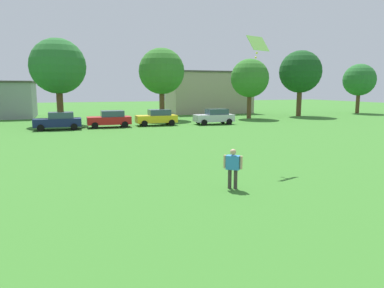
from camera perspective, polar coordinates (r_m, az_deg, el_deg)
ground_plane at (r=27.50m, az=-14.24°, el=0.49°), size 160.00×160.00×0.00m
adult_bystander at (r=13.95m, az=6.59°, el=-3.41°), size 0.63×0.54×1.59m
kite at (r=18.67m, az=10.55°, el=15.47°), size 1.30×0.91×1.12m
parked_car_navy_0 at (r=36.13m, az=-20.69°, el=3.52°), size 4.30×2.02×1.68m
parked_car_red_1 at (r=36.92m, az=-13.08°, el=3.96°), size 4.30×2.02×1.68m
parked_car_yellow_2 at (r=38.06m, az=-5.65°, el=4.29°), size 4.30×2.02×1.68m
parked_car_silver_3 at (r=39.11m, az=3.64°, el=4.44°), size 4.30×2.02×1.68m
tree_left at (r=41.80m, az=-20.79°, el=11.60°), size 5.95×5.95×9.28m
tree_center_left at (r=45.23m, az=-4.92°, el=11.56°), size 5.71×5.71×8.89m
tree_center_right at (r=47.31m, az=9.28°, el=10.40°), size 4.95×4.95×7.71m
tree_right at (r=53.02m, az=17.05°, el=11.03°), size 5.89×5.89×9.18m
tree_far_right at (r=62.33m, az=25.34°, el=9.30°), size 4.96×4.96×7.73m
house_left at (r=57.34m, az=2.73°, el=8.31°), size 13.42×6.65×6.55m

